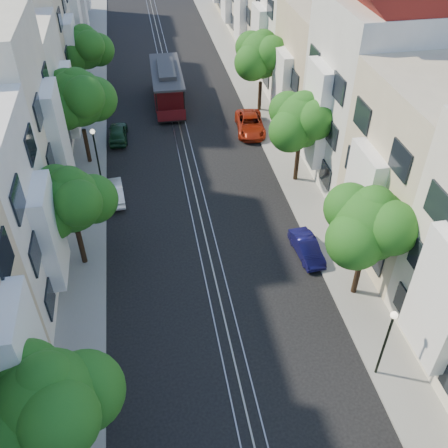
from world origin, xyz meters
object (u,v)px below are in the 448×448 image
tree_e_d (262,56)px  tree_w_b (72,202)px  tree_w_c (79,99)px  parked_car_e_mid (307,248)px  parked_car_w_far (118,133)px  lamp_east (388,335)px  lamp_west (96,149)px  tree_e_b (370,226)px  parked_car_e_far (250,124)px  tree_w_a (50,404)px  tree_w_d (85,49)px  tree_e_c (302,122)px  parked_car_w_mid (114,192)px  cable_car (167,84)px

tree_e_d → tree_w_b: 22.28m
tree_w_c → parked_car_e_mid: size_ratio=2.15×
tree_e_d → parked_car_w_far: (-12.28, -2.91, -4.25)m
lamp_east → lamp_west: same height
tree_e_b → parked_car_e_mid: tree_e_b is taller
tree_e_d → lamp_east: (-0.96, -26.98, -2.02)m
tree_w_c → parked_car_e_far: (12.74, 2.55, -4.42)m
tree_w_a → lamp_east: bearing=8.6°
tree_w_b → lamp_west: (0.84, 8.02, -1.55)m
tree_w_a → tree_w_d: bearing=90.0°
tree_w_c → tree_w_d: 11.01m
tree_e_c → tree_w_d: same height
tree_w_c → tree_w_d: tree_w_c is taller
tree_w_a → parked_car_w_mid: tree_w_a is taller
tree_e_b → parked_car_w_far: size_ratio=1.85×
tree_e_c → lamp_east: (-0.96, -15.98, -1.75)m
tree_e_b → tree_w_d: (-14.40, 27.00, -0.13)m
parked_car_e_far → parked_car_w_far: 10.63m
tree_e_b → tree_w_b: bearing=160.9°
tree_w_b → tree_e_b: bearing=-19.1°
tree_w_b → tree_e_c: bearing=22.6°
tree_e_d → parked_car_w_far: size_ratio=1.90×
tree_w_a → parked_car_w_far: tree_w_a is taller
tree_w_a → tree_w_b: bearing=90.0°
tree_e_b → cable_car: 26.08m
tree_e_d → tree_w_a: size_ratio=1.02×
tree_e_b → lamp_west: 18.90m
tree_w_c → lamp_east: (13.44, -20.98, -2.22)m
parked_car_w_mid → tree_w_b: bearing=69.6°
tree_w_a → cable_car: size_ratio=0.81×
tree_e_d → parked_car_e_far: (-1.66, -3.45, -4.22)m
tree_e_b → lamp_east: bearing=-100.9°
tree_w_a → parked_car_e_mid: size_ratio=2.02×
tree_w_b → parked_car_w_far: bearing=81.4°
tree_w_c → parked_car_e_mid: (12.74, -12.61, -4.53)m
tree_e_d → parked_car_w_far: tree_e_d is taller
tree_w_b → cable_car: size_ratio=0.76×
lamp_east → tree_w_c: bearing=122.6°
tree_e_b → tree_w_d: 30.60m
cable_car → tree_e_b: bearing=-71.5°
tree_e_d → tree_w_a: 32.38m
lamp_east → cable_car: 30.49m
parked_car_w_far → parked_car_w_mid: bearing=89.7°
tree_w_c → parked_car_w_far: bearing=55.6°
tree_e_b → parked_car_e_mid: (-1.66, 3.39, -4.19)m
tree_w_d → lamp_east: (13.44, -31.98, -1.75)m
tree_w_a → lamp_east: tree_w_a is taller
tree_e_b → tree_w_b: tree_e_b is taller
tree_w_c → lamp_west: tree_w_c is taller
lamp_east → parked_car_w_far: bearing=115.2°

